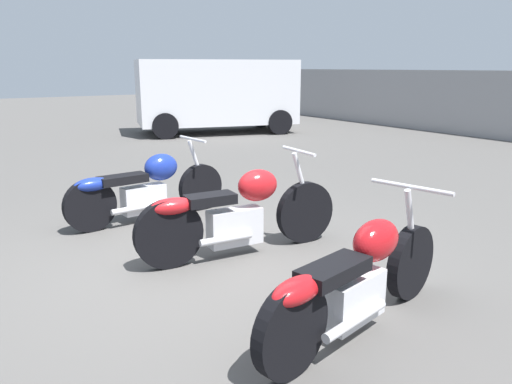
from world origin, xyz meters
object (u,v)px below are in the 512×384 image
Objects in this scene: motorcycle_slot_0 at (146,188)px; motorcycle_slot_2 at (357,280)px; parked_van at (217,93)px; motorcycle_slot_1 at (238,213)px.

motorcycle_slot_2 is (3.47, 0.24, -0.01)m from motorcycle_slot_0.
parked_van is at bearing 143.36° from motorcycle_slot_2.
parked_van reaches higher than motorcycle_slot_1.
motorcycle_slot_0 is at bearing 171.31° from motorcycle_slot_2.
motorcycle_slot_1 is at bearing 7.20° from motorcycle_slot_0.
parked_van is at bearing 140.43° from motorcycle_slot_0.
motorcycle_slot_0 is at bearing -18.70° from parked_van.
motorcycle_slot_1 reaches higher than motorcycle_slot_0.
parked_van is (-8.75, 4.60, 0.71)m from motorcycle_slot_1.
parked_van reaches higher than motorcycle_slot_2.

